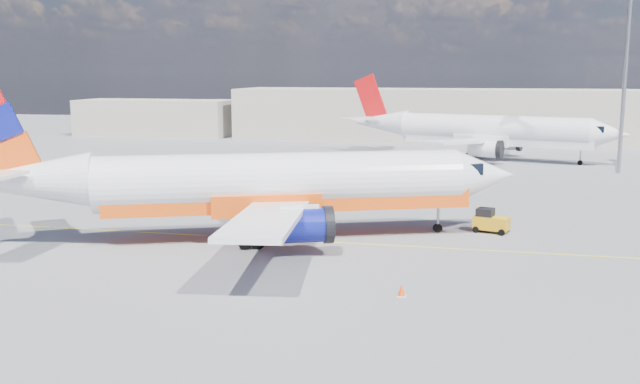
% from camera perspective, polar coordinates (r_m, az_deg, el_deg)
% --- Properties ---
extents(ground, '(240.00, 240.00, 0.00)m').
position_cam_1_polar(ground, '(42.72, 0.36, -4.99)').
color(ground, slate).
rests_on(ground, ground).
extents(taxi_line, '(70.00, 0.15, 0.01)m').
position_cam_1_polar(taxi_line, '(45.57, 1.17, -4.05)').
color(taxi_line, yellow).
rests_on(taxi_line, ground).
extents(terminal_main, '(70.00, 14.00, 8.00)m').
position_cam_1_polar(terminal_main, '(115.66, 10.80, 6.10)').
color(terminal_main, beige).
rests_on(terminal_main, ground).
extents(terminal_annex, '(26.00, 10.00, 6.00)m').
position_cam_1_polar(terminal_annex, '(124.84, -12.98, 5.82)').
color(terminal_annex, beige).
rests_on(terminal_annex, ground).
extents(main_jet, '(35.16, 26.55, 10.77)m').
position_cam_1_polar(main_jet, '(45.96, -4.53, 0.60)').
color(main_jet, white).
rests_on(main_jet, ground).
extents(second_jet, '(34.70, 26.43, 10.50)m').
position_cam_1_polar(second_jet, '(90.46, 13.00, 4.77)').
color(second_jet, white).
rests_on(second_jet, ground).
extents(gse_tug, '(2.54, 1.97, 1.63)m').
position_cam_1_polar(gse_tug, '(49.58, 13.46, -2.29)').
color(gse_tug, black).
rests_on(gse_tug, ground).
extents(traffic_cone, '(0.44, 0.44, 0.61)m').
position_cam_1_polar(traffic_cone, '(35.08, 6.54, -7.82)').
color(traffic_cone, white).
rests_on(traffic_cone, ground).
extents(floodlight_mast, '(1.48, 1.48, 20.29)m').
position_cam_1_polar(floodlight_mast, '(82.07, 23.30, 9.83)').
color(floodlight_mast, gray).
rests_on(floodlight_mast, ground).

